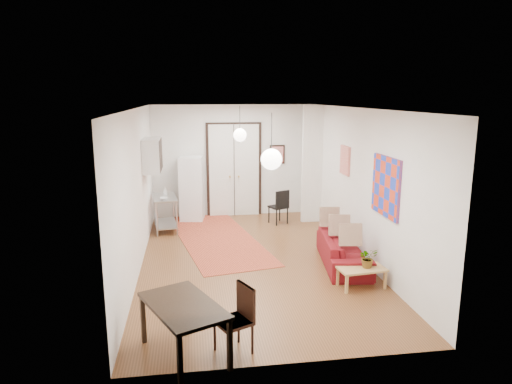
{
  "coord_description": "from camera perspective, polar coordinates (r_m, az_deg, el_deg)",
  "views": [
    {
      "loc": [
        -1.14,
        -8.28,
        3.14
      ],
      "look_at": [
        0.14,
        0.47,
        1.25
      ],
      "focal_mm": 32.0,
      "sensor_mm": 36.0,
      "label": 1
    }
  ],
  "objects": [
    {
      "name": "stub_partition",
      "position": [
        11.36,
        7.02,
        3.41
      ],
      "size": [
        0.5,
        0.1,
        2.9
      ],
      "primitive_type": "cube",
      "color": "white",
      "rests_on": "floor"
    },
    {
      "name": "bowl",
      "position": [
        10.58,
        -11.44,
        -0.8
      ],
      "size": [
        0.21,
        0.21,
        0.05
      ],
      "primitive_type": "imported",
      "rotation": [
        0.0,
        0.0,
        0.12
      ],
      "color": "silver",
      "rests_on": "kitchen_counter"
    },
    {
      "name": "dining_chair_far",
      "position": [
        5.87,
        -2.95,
        -14.81
      ],
      "size": [
        0.53,
        0.63,
        0.85
      ],
      "rotation": [
        0.0,
        0.0,
        -1.14
      ],
      "color": "#3D1D13",
      "rests_on": "floor"
    },
    {
      "name": "wall_cabinet",
      "position": [
        9.89,
        -12.83,
        4.55
      ],
      "size": [
        0.35,
        1.0,
        0.7
      ],
      "primitive_type": "cube",
      "color": "silver",
      "rests_on": "wall_left"
    },
    {
      "name": "black_side_chair",
      "position": [
        11.37,
        2.72,
        -1.39
      ],
      "size": [
        0.52,
        0.53,
        0.86
      ],
      "rotation": [
        0.0,
        0.0,
        3.57
      ],
      "color": "black",
      "rests_on": "floor"
    },
    {
      "name": "pendant_back",
      "position": [
        10.38,
        -2.02,
        7.14
      ],
      "size": [
        0.3,
        0.3,
        0.8
      ],
      "color": "white",
      "rests_on": "ceiling"
    },
    {
      "name": "wall_left",
      "position": [
        8.51,
        -14.64,
        0.2
      ],
      "size": [
        0.02,
        7.0,
        2.9
      ],
      "primitive_type": "cube",
      "color": "white",
      "rests_on": "floor"
    },
    {
      "name": "wall_front",
      "position": [
        5.2,
        4.84,
        -6.96
      ],
      "size": [
        4.2,
        0.02,
        2.9
      ],
      "primitive_type": "cube",
      "color": "white",
      "rests_on": "floor"
    },
    {
      "name": "sofa",
      "position": [
        8.78,
        10.87,
        -7.18
      ],
      "size": [
        2.0,
        1.01,
        0.56
      ],
      "primitive_type": "imported",
      "rotation": [
        0.0,
        0.0,
        1.43
      ],
      "color": "maroon",
      "rests_on": "floor"
    },
    {
      "name": "coffee_table",
      "position": [
        7.85,
        13.04,
        -9.51
      ],
      "size": [
        0.82,
        0.51,
        0.34
      ],
      "rotation": [
        0.0,
        0.0,
        0.11
      ],
      "color": "tan",
      "rests_on": "floor"
    },
    {
      "name": "kitchen_counter",
      "position": [
        10.94,
        -11.29,
        -2.12
      ],
      "size": [
        0.65,
        1.11,
        0.81
      ],
      "rotation": [
        0.0,
        0.0,
        0.12
      ],
      "color": "#AFB1B4",
      "rests_on": "floor"
    },
    {
      "name": "double_doors",
      "position": [
        11.95,
        -2.76,
        2.7
      ],
      "size": [
        1.44,
        0.06,
        2.5
      ],
      "primitive_type": "cube",
      "color": "silver",
      "rests_on": "wall_back"
    },
    {
      "name": "dining_table",
      "position": [
        5.72,
        -9.07,
        -14.34
      ],
      "size": [
        1.16,
        1.42,
        0.69
      ],
      "rotation": [
        0.0,
        0.0,
        0.43
      ],
      "color": "black",
      "rests_on": "floor"
    },
    {
      "name": "kilim_rug",
      "position": [
        10.24,
        -4.88,
        -5.82
      ],
      "size": [
        2.3,
        4.35,
        0.01
      ],
      "primitive_type": "cube",
      "rotation": [
        0.0,
        0.0,
        0.19
      ],
      "color": "#BE4A2F",
      "rests_on": "floor"
    },
    {
      "name": "fridge",
      "position": [
        11.67,
        -8.04,
        0.42
      ],
      "size": [
        0.65,
        0.65,
        1.62
      ],
      "primitive_type": "cube",
      "rotation": [
        0.0,
        0.0,
        -0.14
      ],
      "color": "white",
      "rests_on": "floor"
    },
    {
      "name": "potted_plant",
      "position": [
        7.81,
        13.81,
        -7.99
      ],
      "size": [
        0.29,
        0.33,
        0.34
      ],
      "primitive_type": "imported",
      "rotation": [
        0.0,
        0.0,
        0.11
      ],
      "color": "#2E642D",
      "rests_on": "coffee_table"
    },
    {
      "name": "ceiling",
      "position": [
        8.36,
        -0.51,
        10.41
      ],
      "size": [
        4.2,
        7.0,
        0.02
      ],
      "primitive_type": "cube",
      "color": "silver",
      "rests_on": "wall_back"
    },
    {
      "name": "painting_abstract",
      "position": [
        9.73,
        11.07,
        3.91
      ],
      "size": [
        0.05,
        0.5,
        0.6
      ],
      "primitive_type": "cube",
      "color": "beige",
      "rests_on": "wall_right"
    },
    {
      "name": "floor",
      "position": [
        8.93,
        -0.47,
        -8.53
      ],
      "size": [
        7.0,
        7.0,
        0.0
      ],
      "primitive_type": "plane",
      "color": "brown",
      "rests_on": "ground"
    },
    {
      "name": "soap_bottle",
      "position": [
        11.1,
        -11.31,
        0.13
      ],
      "size": [
        0.09,
        0.08,
        0.17
      ],
      "primitive_type": "imported",
      "rotation": [
        0.0,
        0.0,
        0.12
      ],
      "color": "teal",
      "rests_on": "kitchen_counter"
    },
    {
      "name": "dining_chair_near",
      "position": [
        5.87,
        -2.95,
        -14.81
      ],
      "size": [
        0.53,
        0.63,
        0.85
      ],
      "rotation": [
        0.0,
        0.0,
        -1.14
      ],
      "color": "#3D1D13",
      "rests_on": "floor"
    },
    {
      "name": "print_left",
      "position": [
        10.39,
        -13.47,
        5.15
      ],
      "size": [
        0.03,
        0.44,
        0.54
      ],
      "primitive_type": "cube",
      "color": "#9D6B41",
      "rests_on": "wall_left"
    },
    {
      "name": "pendant_front",
      "position": [
        6.45,
        1.94,
        4.12
      ],
      "size": [
        0.3,
        0.3,
        0.8
      ],
      "color": "white",
      "rests_on": "ceiling"
    },
    {
      "name": "painting_popart",
      "position": [
        7.88,
        15.93,
        0.68
      ],
      "size": [
        0.05,
        1.0,
        1.0
      ],
      "primitive_type": "cube",
      "color": "red",
      "rests_on": "wall_right"
    },
    {
      "name": "poster_back",
      "position": [
        12.07,
        2.67,
        4.71
      ],
      "size": [
        0.4,
        0.03,
        0.5
      ],
      "primitive_type": "cube",
      "color": "red",
      "rests_on": "wall_back"
    },
    {
      "name": "wall_right",
      "position": [
        9.05,
        12.8,
        0.99
      ],
      "size": [
        0.02,
        7.0,
        2.9
      ],
      "primitive_type": "cube",
      "color": "white",
      "rests_on": "floor"
    },
    {
      "name": "wall_back",
      "position": [
        11.96,
        -2.79,
        3.92
      ],
      "size": [
        4.2,
        0.02,
        2.9
      ],
      "primitive_type": "cube",
      "color": "white",
      "rests_on": "floor"
    }
  ]
}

